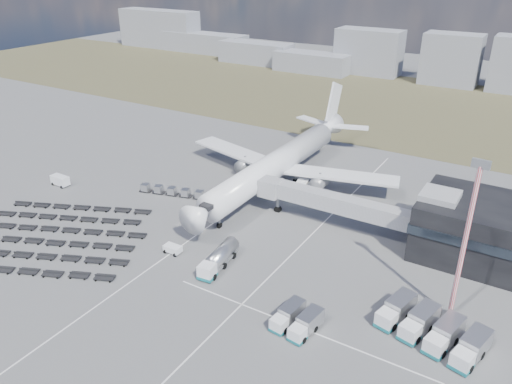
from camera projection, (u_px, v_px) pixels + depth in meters
The scene contains 16 objects.
ground at pixel (190, 249), 87.13m from camera, with size 420.00×420.00×0.00m, color #565659.
grass_strip at pixel (388, 104), 171.84m from camera, with size 420.00×90.00×0.01m, color #483F2B.
lane_markings at pixel (246, 257), 84.85m from camera, with size 47.12×110.00×0.01m.
terminal at pixel (512, 236), 80.87m from camera, with size 30.40×16.40×11.00m.
jet_bridge at pixel (323, 200), 93.21m from camera, with size 30.30×3.80×7.05m.
airliner at pixel (280, 162), 109.78m from camera, with size 51.59×64.53×17.62m.
skyline at pixel (420, 59), 199.02m from camera, with size 316.44×27.12×22.61m.
fuel_tanker at pixel (219, 258), 81.64m from camera, with size 3.60×10.20×3.23m.
pushback_tug at pixel (173, 249), 85.84m from camera, with size 3.08×1.73×1.41m, color white.
utility_van at pixel (60, 181), 110.68m from camera, with size 4.31×1.95×2.30m, color white.
catering_truck at pixel (301, 189), 106.25m from camera, with size 3.52×6.12×2.64m.
service_trucks_near at pixel (297, 320), 68.33m from camera, with size 5.84×6.72×2.48m.
service_trucks_far at pixel (432, 328), 66.42m from camera, with size 14.62×10.26×2.95m.
uld_row at pixel (172, 191), 106.23m from camera, with size 14.93×5.47×1.65m.
baggage_dollies at pixel (50, 236), 90.55m from camera, with size 39.16×35.01×0.77m.
floodlight_mast at pixel (464, 244), 65.82m from camera, with size 2.27×1.86×24.04m.
Camera 1 is at (48.58, -57.35, 46.67)m, focal length 35.00 mm.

